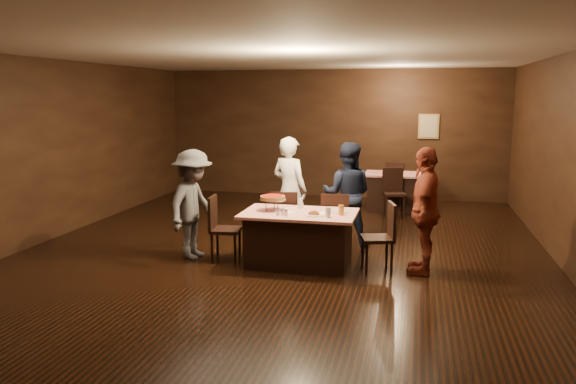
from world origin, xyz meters
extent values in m
plane|color=black|center=(0.00, 0.00, 0.00)|extent=(10.00, 10.00, 0.00)
cube|color=silver|center=(0.00, 0.00, 3.00)|extent=(8.00, 10.00, 0.04)
cube|color=black|center=(0.00, 5.00, 1.50)|extent=(8.00, 0.04, 3.00)
cube|color=black|center=(0.00, -5.00, 1.50)|extent=(8.00, 0.04, 3.00)
cube|color=black|center=(-4.00, 0.00, 1.50)|extent=(0.04, 10.00, 3.00)
cube|color=black|center=(4.00, 0.00, 1.50)|extent=(0.04, 10.00, 3.00)
cube|color=tan|center=(2.20, 4.97, 1.70)|extent=(0.46, 0.03, 0.56)
cube|color=beige|center=(2.20, 4.95, 1.70)|extent=(0.38, 0.01, 0.48)
cube|color=#AF130B|center=(0.38, -0.65, 0.39)|extent=(1.60, 1.00, 0.77)
cube|color=#B10F0B|center=(1.55, 3.73, 0.39)|extent=(1.30, 0.90, 0.77)
cube|color=black|center=(-0.02, 0.10, 0.47)|extent=(0.50, 0.50, 0.95)
cube|color=black|center=(0.78, 0.10, 0.47)|extent=(0.47, 0.47, 0.95)
cube|color=black|center=(-0.72, -0.65, 0.47)|extent=(0.47, 0.47, 0.95)
cube|color=black|center=(1.48, -0.65, 0.47)|extent=(0.51, 0.51, 0.95)
cube|color=black|center=(1.55, 3.03, 0.47)|extent=(0.51, 0.51, 0.95)
cube|color=black|center=(1.55, 4.33, 0.47)|extent=(0.50, 0.50, 0.95)
imported|color=white|center=(-0.04, 0.58, 0.87)|extent=(0.75, 0.63, 1.74)
imported|color=black|center=(0.90, 0.59, 0.83)|extent=(0.82, 0.64, 1.67)
imported|color=#4D4C50|center=(-1.22, -0.63, 0.81)|extent=(0.77, 1.13, 1.62)
imported|color=maroon|center=(2.10, -0.61, 0.86)|extent=(0.50, 1.04, 1.73)
cylinder|color=black|center=(-0.02, -0.50, 0.84)|extent=(0.01, 0.01, 0.15)
cylinder|color=black|center=(-0.10, -0.65, 0.84)|extent=(0.01, 0.01, 0.15)
cylinder|color=black|center=(0.07, -0.65, 0.84)|extent=(0.01, 0.01, 0.15)
cylinder|color=silver|center=(-0.02, -0.60, 0.93)|extent=(0.38, 0.38, 0.01)
cylinder|color=#B27233|center=(-0.02, -0.60, 0.96)|extent=(0.35, 0.35, 0.05)
cylinder|color=#A5140C|center=(-0.02, -0.60, 0.98)|extent=(0.30, 0.30, 0.01)
cylinder|color=white|center=(0.63, -0.83, 0.78)|extent=(0.25, 0.25, 0.01)
cylinder|color=#B27233|center=(0.63, -0.83, 0.81)|extent=(0.18, 0.18, 0.04)
cylinder|color=#A5140C|center=(0.63, -0.83, 0.83)|extent=(0.14, 0.14, 0.01)
cylinder|color=white|center=(0.93, -0.50, 0.78)|extent=(0.25, 0.25, 0.01)
cylinder|color=silver|center=(0.83, -0.90, 0.84)|extent=(0.08, 0.08, 0.14)
cylinder|color=#BF7F26|center=(0.98, -0.70, 0.84)|extent=(0.08, 0.08, 0.14)
cylinder|color=silver|center=(0.33, -0.35, 0.84)|extent=(0.08, 0.08, 0.14)
cylinder|color=silver|center=(0.20, -0.90, 0.81)|extent=(0.04, 0.04, 0.08)
cylinder|color=silver|center=(0.20, -0.90, 0.85)|extent=(0.05, 0.05, 0.02)
cylinder|color=silver|center=(0.26, -0.95, 0.81)|extent=(0.04, 0.04, 0.08)
cylinder|color=silver|center=(0.26, -0.95, 0.85)|extent=(0.05, 0.05, 0.02)
cylinder|color=silver|center=(0.14, -0.95, 0.81)|extent=(0.04, 0.04, 0.08)
cylinder|color=silver|center=(0.14, -0.95, 0.85)|extent=(0.05, 0.05, 0.02)
cube|color=white|center=(0.68, -0.65, 0.77)|extent=(0.19, 0.19, 0.01)
cube|color=white|center=(0.23, -0.70, 0.77)|extent=(0.21, 0.21, 0.01)
camera|label=1|loc=(1.98, -8.23, 2.39)|focal=35.00mm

